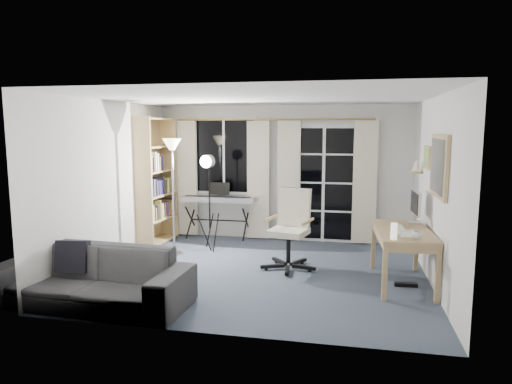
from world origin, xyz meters
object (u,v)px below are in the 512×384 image
at_px(studio_light, 208,173).
at_px(monitor, 416,204).
at_px(bookshelf, 153,184).
at_px(sofa, 91,268).
at_px(torchiere_lamp, 172,162).
at_px(office_chair, 292,221).
at_px(desk, 403,237).
at_px(mug, 418,235).
at_px(keyboard_piano, 218,200).

xyz_separation_m(studio_light, monitor, (3.12, -0.61, -0.31)).
xyz_separation_m(bookshelf, studio_light, (1.09, -0.31, 0.25)).
distance_m(monitor, sofa, 4.21).
bearing_deg(monitor, torchiere_lamp, 172.70).
bearing_deg(studio_light, torchiere_lamp, -134.70).
distance_m(office_chair, sofa, 2.81).
bearing_deg(bookshelf, torchiere_lamp, -43.61).
bearing_deg(torchiere_lamp, desk, -12.01).
distance_m(office_chair, mug, 1.86).
xyz_separation_m(monitor, sofa, (-3.72, -1.89, -0.55)).
bearing_deg(desk, mug, -81.66).
bearing_deg(desk, keyboard_piano, 145.73).
relative_size(studio_light, desk, 1.18).
distance_m(torchiere_lamp, desk, 3.57).
bearing_deg(torchiere_lamp, mug, -19.29).
xyz_separation_m(keyboard_piano, mug, (3.07, -2.31, 0.04)).
distance_m(bookshelf, torchiere_lamp, 1.00).
xyz_separation_m(monitor, mug, (-0.10, -0.95, -0.21)).
height_order(studio_light, desk, studio_light).
xyz_separation_m(bookshelf, monitor, (4.21, -0.92, -0.06)).
bearing_deg(torchiere_lamp, keyboard_piano, 68.88).
xyz_separation_m(desk, monitor, (0.20, 0.45, 0.36)).
relative_size(office_chair, monitor, 2.22).
bearing_deg(bookshelf, monitor, -9.57).
xyz_separation_m(studio_light, office_chair, (1.44, -0.59, -0.62)).
relative_size(desk, monitor, 2.65).
bearing_deg(keyboard_piano, studio_light, -87.46).
xyz_separation_m(bookshelf, office_chair, (2.52, -0.90, -0.37)).
distance_m(torchiere_lamp, office_chair, 2.09).
bearing_deg(monitor, office_chair, 176.26).
bearing_deg(torchiere_lamp, monitor, -4.33).
relative_size(bookshelf, torchiere_lamp, 1.19).
bearing_deg(mug, office_chair, 148.46).
bearing_deg(keyboard_piano, sofa, -100.83).
bearing_deg(monitor, studio_light, 165.99).
xyz_separation_m(bookshelf, torchiere_lamp, (0.62, -0.65, 0.44)).
bearing_deg(keyboard_piano, office_chair, -43.03).
height_order(desk, monitor, monitor).
distance_m(office_chair, monitor, 1.71).
bearing_deg(office_chair, studio_light, 171.28).
bearing_deg(mug, torchiere_lamp, 160.71).
height_order(monitor, sofa, monitor).
relative_size(office_chair, mug, 9.77).
height_order(desk, sofa, sofa).
bearing_deg(sofa, monitor, 29.85).
bearing_deg(desk, monitor, 63.42).
xyz_separation_m(mug, sofa, (-3.63, -0.94, -0.34)).
bearing_deg(studio_light, monitor, -1.55).
xyz_separation_m(torchiere_lamp, keyboard_piano, (0.42, 1.09, -0.75)).
distance_m(torchiere_lamp, studio_light, 0.61).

